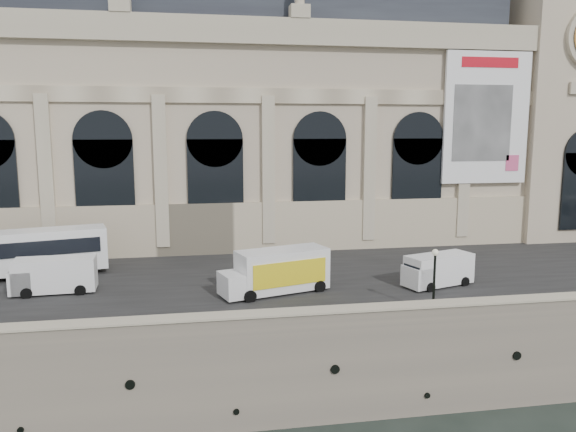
# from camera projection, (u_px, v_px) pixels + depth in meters

# --- Properties ---
(ground) EXTENTS (260.00, 260.00, 0.00)m
(ground) POSITION_uv_depth(u_px,v_px,m) (302.00, 427.00, 34.13)
(ground) COLOR black
(ground) RESTS_ON ground
(quay) EXTENTS (160.00, 70.00, 6.00)m
(quay) POSITION_uv_depth(u_px,v_px,m) (246.00, 254.00, 67.73)
(quay) COLOR gray
(quay) RESTS_ON ground
(street) EXTENTS (160.00, 24.00, 0.06)m
(street) POSITION_uv_depth(u_px,v_px,m) (270.00, 273.00, 46.82)
(street) COLOR #2D2D2D
(street) RESTS_ON quay
(parapet) EXTENTS (160.00, 1.40, 1.21)m
(parapet) POSITION_uv_depth(u_px,v_px,m) (301.00, 320.00, 33.69)
(parapet) COLOR gray
(parapet) RESTS_ON quay
(museum) EXTENTS (69.00, 18.70, 29.10)m
(museum) POSITION_uv_depth(u_px,v_px,m) (192.00, 112.00, 60.10)
(museum) COLOR #C6B698
(museum) RESTS_ON quay
(clock_pavilion) EXTENTS (13.00, 14.72, 36.70)m
(clock_pavilion) POSITION_uv_depth(u_px,v_px,m) (549.00, 80.00, 63.42)
(clock_pavilion) COLOR #C6B698
(clock_pavilion) RESTS_ON quay
(bus_left) EXTENTS (13.41, 5.77, 3.88)m
(bus_left) POSITION_uv_depth(u_px,v_px,m) (20.00, 252.00, 44.94)
(bus_left) COLOR white
(bus_left) RESTS_ON quay
(van_b) EXTENTS (5.99, 2.69, 2.62)m
(van_b) POSITION_uv_depth(u_px,v_px,m) (50.00, 276.00, 41.00)
(van_b) COLOR white
(van_b) RESTS_ON quay
(van_c) EXTENTS (5.91, 3.66, 2.47)m
(van_c) POSITION_uv_depth(u_px,v_px,m) (435.00, 271.00, 42.78)
(van_c) COLOR white
(van_c) RESTS_ON quay
(box_truck) EXTENTS (8.39, 4.73, 3.23)m
(box_truck) POSITION_uv_depth(u_px,v_px,m) (277.00, 272.00, 41.04)
(box_truck) COLOR white
(box_truck) RESTS_ON quay
(lamp_right) EXTENTS (0.44, 0.44, 4.28)m
(lamp_right) POSITION_uv_depth(u_px,v_px,m) (434.00, 281.00, 36.54)
(lamp_right) COLOR black
(lamp_right) RESTS_ON quay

